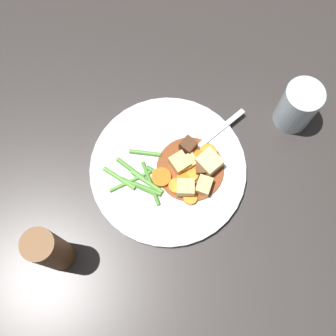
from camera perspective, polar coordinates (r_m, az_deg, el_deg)
The scene contains 29 objects.
ground_plane at distance 0.78m, azimuth 0.00°, elevation -0.34°, with size 3.00×3.00×0.00m, color #383330.
dinner_plate at distance 0.78m, azimuth 0.00°, elevation -0.17°, with size 0.29×0.29×0.01m, color white.
stew_sauce at distance 0.77m, azimuth 3.01°, elevation -0.12°, with size 0.12×0.12×0.00m, color brown.
carrot_slice_0 at distance 0.76m, azimuth -0.92°, elevation -1.28°, with size 0.04×0.04×0.01m, color orange.
carrot_slice_1 at distance 0.76m, azimuth 2.03°, elevation -1.62°, with size 0.02×0.02×0.01m, color orange.
carrot_slice_2 at distance 0.78m, azimuth 5.40°, elevation 2.06°, with size 0.03×0.03×0.01m, color orange.
carrot_slice_3 at distance 0.75m, azimuth 3.02°, elevation -4.03°, with size 0.03×0.03×0.01m, color orange.
carrot_slice_4 at distance 0.77m, azimuth 4.03°, elevation 1.16°, with size 0.04×0.04×0.01m, color orange.
carrot_slice_5 at distance 0.75m, azimuth 1.11°, elevation -2.43°, with size 0.03×0.03×0.01m, color orange.
carrot_slice_6 at distance 0.76m, azimuth 3.12°, elevation -0.91°, with size 0.03×0.03×0.01m, color orange.
potato_chunk_0 at distance 0.76m, azimuth 2.88°, elevation 0.79°, with size 0.02×0.02×0.02m, color #DBBC6B.
potato_chunk_1 at distance 0.74m, azimuth 2.36°, elevation -2.69°, with size 0.03×0.03×0.03m, color #E5CC7A.
potato_chunk_2 at distance 0.75m, azimuth 4.85°, elevation -2.39°, with size 0.03×0.02×0.02m, color #E5CC7A.
potato_chunk_3 at distance 0.76m, azimuth 5.54°, elevation 0.75°, with size 0.04×0.04×0.03m, color #EAD68C.
potato_chunk_4 at distance 0.76m, azimuth 1.66°, elevation 0.38°, with size 0.03×0.03×0.03m, color #E5CC7A.
meat_chunk_0 at distance 0.76m, azimuth 4.54°, elevation -0.02°, with size 0.02×0.02×0.02m, color brown.
meat_chunk_1 at distance 0.77m, azimuth 2.74°, elevation 2.98°, with size 0.02×0.02×0.03m, color #56331E.
green_bean_0 at distance 0.76m, azimuth -4.10°, elevation -2.42°, with size 0.01×0.01×0.07m, color #599E38.
green_bean_1 at distance 0.77m, azimuth -6.62°, elevation -1.21°, with size 0.01×0.01×0.07m, color #66AD42.
green_bean_2 at distance 0.76m, azimuth -1.19°, elevation -0.88°, with size 0.01×0.01×0.05m, color #4C8E33.
green_bean_3 at distance 0.78m, azimuth -3.12°, elevation 2.05°, with size 0.01×0.01×0.06m, color #66AD42.
green_bean_4 at distance 0.76m, azimuth -5.12°, elevation -1.77°, with size 0.01×0.01×0.08m, color #66AD42.
green_bean_5 at distance 0.76m, azimuth -2.86°, elevation -1.87°, with size 0.01×0.01×0.07m, color #66AD42.
green_bean_6 at distance 0.75m, azimuth -2.75°, elevation -2.85°, with size 0.01×0.01×0.05m, color #599E38.
green_bean_7 at distance 0.77m, azimuth -5.06°, elevation -0.12°, with size 0.01×0.01×0.06m, color #599E38.
green_bean_8 at distance 0.76m, azimuth -2.36°, elevation -2.07°, with size 0.01×0.01×0.08m, color #4C8E33.
fork at distance 0.79m, azimuth 5.22°, elevation 3.77°, with size 0.16×0.09×0.00m.
water_glass at distance 0.81m, azimuth 17.08°, elevation 7.94°, with size 0.07×0.07×0.10m, color silver.
pepper_mill at distance 0.70m, azimuth -15.56°, elevation -10.67°, with size 0.05×0.05×0.15m, color brown.
Camera 1 is at (-0.05, -0.23, 0.75)m, focal length 45.28 mm.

